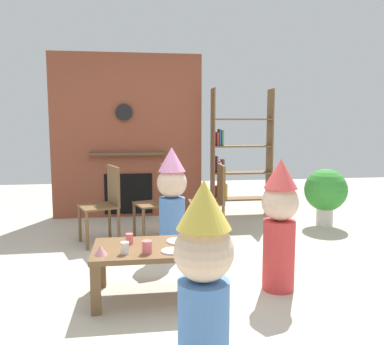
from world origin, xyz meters
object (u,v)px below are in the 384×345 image
at_px(bookshelf, 237,159).
at_px(dining_chair_left, 106,200).
at_px(paper_cup_near_right, 125,248).
at_px(paper_plate_front, 179,241).
at_px(paper_cup_center, 129,239).
at_px(paper_plate_rear, 172,251).
at_px(dining_chair_middle, 160,197).
at_px(child_in_pink, 280,221).
at_px(child_with_cone_hat, 204,282).
at_px(birthday_cake_slice, 100,250).
at_px(paper_cup_near_left, 147,247).
at_px(dining_chair_right, 213,197).
at_px(child_by_the_chairs, 172,198).
at_px(coffee_table, 154,255).
at_px(potted_plant_tall, 326,192).

bearing_deg(bookshelf, dining_chair_left, -147.65).
distance_m(paper_cup_near_right, paper_plate_front, 0.50).
xyz_separation_m(paper_cup_center, paper_plate_rear, (0.33, -0.25, -0.04)).
bearing_deg(dining_chair_middle, child_in_pink, 101.85).
relative_size(paper_cup_center, child_with_cone_hat, 0.08).
xyz_separation_m(paper_plate_front, child_in_pink, (0.83, -0.10, 0.17)).
bearing_deg(paper_plate_front, birthday_cake_slice, -158.03).
distance_m(paper_cup_near_left, child_with_cone_hat, 1.07).
relative_size(paper_plate_rear, birthday_cake_slice, 1.67).
distance_m(paper_plate_rear, birthday_cake_slice, 0.54).
bearing_deg(paper_cup_center, dining_chair_right, 56.31).
relative_size(paper_plate_front, child_by_the_chairs, 0.18).
xyz_separation_m(paper_cup_near_right, paper_plate_front, (0.44, 0.25, -0.04)).
height_order(child_by_the_chairs, dining_chair_left, child_by_the_chairs).
distance_m(birthday_cake_slice, dining_chair_middle, 1.84).
height_order(paper_plate_front, birthday_cake_slice, birthday_cake_slice).
bearing_deg(dining_chair_left, birthday_cake_slice, 72.53).
distance_m(paper_cup_center, birthday_cake_slice, 0.32).
bearing_deg(paper_cup_near_left, paper_cup_near_right, 175.56).
bearing_deg(paper_cup_center, coffee_table, -24.97).
bearing_deg(dining_chair_right, dining_chair_left, 2.41).
bearing_deg(child_by_the_chairs, paper_plate_front, 11.65).
distance_m(dining_chair_left, potted_plant_tall, 2.91).
height_order(child_in_pink, dining_chair_right, child_in_pink).
distance_m(paper_plate_front, dining_chair_middle, 1.50).
height_order(coffee_table, potted_plant_tall, potted_plant_tall).
bearing_deg(dining_chair_left, coffee_table, 87.25).
relative_size(paper_cup_near_left, paper_plate_rear, 0.58).
distance_m(paper_plate_rear, child_in_pink, 0.94).
distance_m(paper_cup_near_left, dining_chair_right, 1.93).
relative_size(child_with_cone_hat, dining_chair_left, 1.24).
height_order(child_with_cone_hat, child_in_pink, child_with_cone_hat).
relative_size(child_with_cone_hat, dining_chair_middle, 1.24).
distance_m(child_with_cone_hat, dining_chair_middle, 2.79).
bearing_deg(paper_plate_rear, dining_chair_middle, 89.56).
relative_size(child_in_pink, dining_chair_middle, 1.23).
xyz_separation_m(paper_cup_near_right, child_in_pink, (1.27, 0.14, 0.13)).
bearing_deg(birthday_cake_slice, child_with_cone_hat, -59.58).
bearing_deg(paper_cup_near_left, coffee_table, 70.81).
bearing_deg(birthday_cake_slice, paper_plate_front, 21.97).
xyz_separation_m(bookshelf, coffee_table, (-1.37, -2.72, -0.51)).
height_order(paper_cup_center, child_by_the_chairs, child_by_the_chairs).
height_order(child_by_the_chairs, potted_plant_tall, child_by_the_chairs).
relative_size(dining_chair_right, potted_plant_tall, 1.15).
distance_m(bookshelf, dining_chair_left, 2.22).
distance_m(child_in_pink, child_by_the_chairs, 1.31).
height_order(paper_plate_front, potted_plant_tall, potted_plant_tall).
bearing_deg(child_with_cone_hat, potted_plant_tall, -45.00).
height_order(child_by_the_chairs, dining_chair_middle, child_by_the_chairs).
relative_size(paper_cup_near_right, dining_chair_left, 0.10).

